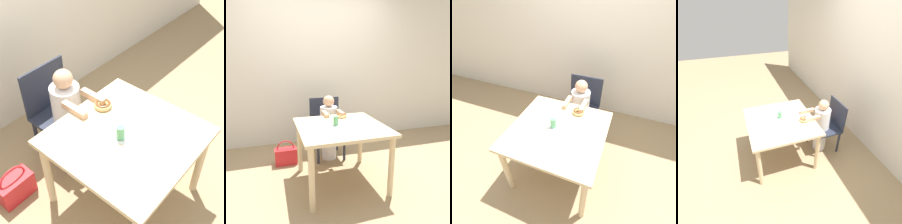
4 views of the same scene
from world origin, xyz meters
The scene contains 10 objects.
ground_plane centered at (0.00, 0.00, 0.00)m, with size 12.00×12.00×0.00m, color #997F5B.
wall_back centered at (0.00, 1.47, 1.25)m, with size 8.00×0.05×2.50m.
dining_table centered at (0.00, 0.00, 0.60)m, with size 0.96×0.94×0.70m.
chair centered at (0.04, 0.78, 0.45)m, with size 0.45×0.43×0.86m.
child_figure centered at (0.04, 0.65, 0.47)m, with size 0.25×0.45×0.93m.
donut centered at (0.12, 0.32, 0.73)m, with size 0.14×0.14×0.05m.
napkin centered at (0.00, -0.01, 0.71)m, with size 0.24×0.24×0.00m.
handbag centered at (-0.58, 0.66, 0.12)m, with size 0.29×0.16×0.34m.
cup centered at (-0.05, 0.01, 0.76)m, with size 0.06×0.06×0.11m.
plate centered at (0.11, -0.24, 0.71)m, with size 0.15×0.15×0.01m.
Camera 4 is at (1.94, -0.51, 2.20)m, focal length 28.00 mm.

